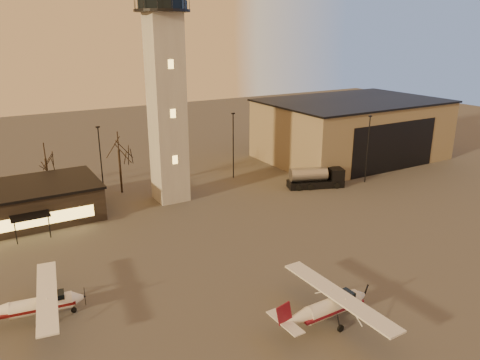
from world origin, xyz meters
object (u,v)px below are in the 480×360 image
object	(u,v)px
control_tower	(165,77)
cessna_rear	(43,307)
fuel_truck	(315,179)
hangar	(351,129)
cessna_front	(334,308)

from	to	relation	value
control_tower	cessna_rear	size ratio (longest dim) A/B	2.89
fuel_truck	hangar	bearing A→B (deg)	52.35
cessna_rear	fuel_truck	xyz separation A→B (m)	(39.42, 14.73, 0.13)
cessna_front	cessna_rear	distance (m)	23.01
control_tower	hangar	distance (m)	37.90
hangar	fuel_truck	size ratio (longest dim) A/B	3.62
cessna_front	fuel_truck	bearing A→B (deg)	52.23
control_tower	hangar	xyz separation A→B (m)	(36.00, 3.98, -11.17)
hangar	fuel_truck	distance (m)	19.17
control_tower	cessna_front	bearing A→B (deg)	-89.27
cessna_rear	hangar	bearing A→B (deg)	32.31
cessna_front	fuel_truck	world-z (taller)	cessna_front
control_tower	cessna_front	world-z (taller)	control_tower
control_tower	cessna_front	size ratio (longest dim) A/B	2.74
hangar	cessna_rear	xyz separation A→B (m)	(-55.31, -24.69, -4.09)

